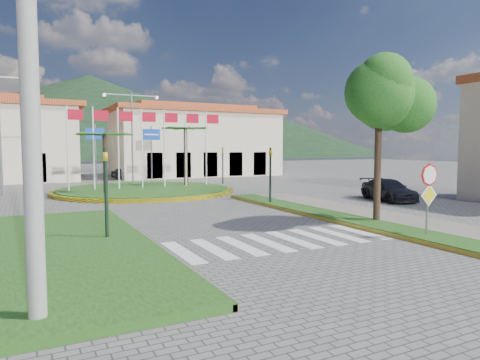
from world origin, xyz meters
name	(u,v)px	position (x,y,z in m)	size (l,w,h in m)	color
ground	(359,272)	(0.00, 0.00, 0.00)	(160.00, 160.00, 0.00)	#605E5B
sidewalk_right	(447,234)	(6.00, 2.00, 0.07)	(4.00, 28.00, 0.15)	gray
verge_right	(424,236)	(4.80, 2.00, 0.09)	(1.60, 28.00, 0.18)	#194213
median_left	(67,247)	(-6.50, 6.00, 0.09)	(5.00, 14.00, 0.18)	#194213
crosswalk	(277,241)	(0.00, 4.00, 0.01)	(8.00, 3.00, 0.01)	silver
roundabout_island	(144,190)	(0.00, 22.00, 0.18)	(12.70, 12.70, 6.00)	yellow
stop_sign	(429,188)	(4.90, 1.96, 1.79)	(0.80, 0.11, 2.65)	slate
deciduous_tree	(379,99)	(5.50, 5.00, 5.18)	(3.60, 3.60, 6.80)	black
utility_pole	(29,71)	(-7.50, 0.00, 4.50)	(0.32, 0.32, 9.00)	gray
traffic_light_left	(106,185)	(-5.20, 6.50, 1.94)	(0.15, 0.18, 3.20)	black
traffic_light_right	(270,170)	(4.50, 12.00, 1.94)	(0.15, 0.18, 3.20)	black
traffic_light_far	(223,162)	(8.00, 26.00, 1.94)	(0.18, 0.15, 3.20)	black
direction_sign_west	(95,144)	(-2.00, 30.97, 3.53)	(1.60, 0.14, 5.20)	slate
direction_sign_east	(152,144)	(3.00, 30.97, 3.53)	(1.60, 0.14, 5.20)	slate
street_lamp_centre	(132,133)	(1.00, 30.00, 4.50)	(4.80, 0.16, 8.00)	slate
building_right	(195,141)	(10.00, 38.00, 3.90)	(19.08, 9.54, 8.05)	beige
hill_far_mid	(90,116)	(15.00, 160.00, 15.00)	(180.00, 180.00, 30.00)	black
hill_far_east	(252,132)	(70.00, 135.00, 9.00)	(120.00, 120.00, 18.00)	black
hill_near_back	(14,131)	(-10.00, 130.00, 8.00)	(110.00, 110.00, 16.00)	black
car_dark_a	(59,176)	(-4.80, 34.65, 0.59)	(1.40, 3.48, 1.18)	black
car_dark_b	(130,173)	(2.00, 35.77, 0.58)	(1.24, 3.55, 1.17)	black
car_side_right	(388,190)	(12.00, 10.63, 0.64)	(1.80, 4.42, 1.28)	black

